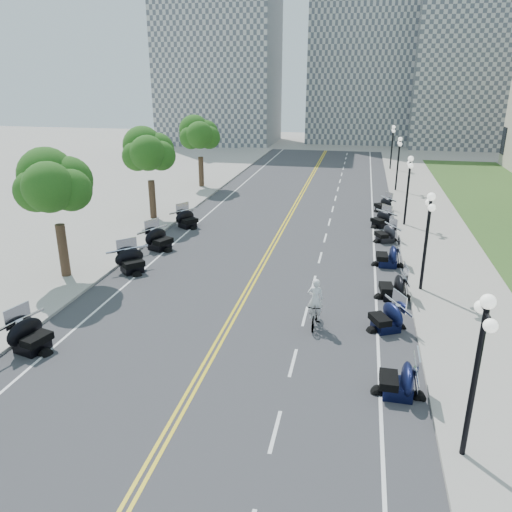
# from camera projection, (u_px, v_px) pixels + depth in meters

# --- Properties ---
(ground) EXTENTS (160.00, 160.00, 0.00)m
(ground) POSITION_uv_depth(u_px,v_px,m) (237.00, 310.00, 23.28)
(ground) COLOR gray
(road) EXTENTS (16.00, 90.00, 0.01)m
(road) POSITION_uv_depth(u_px,v_px,m) (274.00, 244.00, 32.49)
(road) COLOR #333335
(road) RESTS_ON ground
(centerline_yellow_a) EXTENTS (0.12, 90.00, 0.00)m
(centerline_yellow_a) POSITION_uv_depth(u_px,v_px,m) (272.00, 244.00, 32.51)
(centerline_yellow_a) COLOR yellow
(centerline_yellow_a) RESTS_ON road
(centerline_yellow_b) EXTENTS (0.12, 90.00, 0.00)m
(centerline_yellow_b) POSITION_uv_depth(u_px,v_px,m) (275.00, 244.00, 32.47)
(centerline_yellow_b) COLOR yellow
(centerline_yellow_b) RESTS_ON road
(edge_line_north) EXTENTS (0.12, 90.00, 0.00)m
(edge_line_north) POSITION_uv_depth(u_px,v_px,m) (374.00, 250.00, 31.26)
(edge_line_north) COLOR white
(edge_line_north) RESTS_ON road
(edge_line_south) EXTENTS (0.12, 90.00, 0.00)m
(edge_line_south) POSITION_uv_depth(u_px,v_px,m) (181.00, 238.00, 33.73)
(edge_line_south) COLOR white
(edge_line_south) RESTS_ON road
(lane_dash_4) EXTENTS (0.12, 2.00, 0.00)m
(lane_dash_4) POSITION_uv_depth(u_px,v_px,m) (275.00, 431.00, 15.29)
(lane_dash_4) COLOR white
(lane_dash_4) RESTS_ON road
(lane_dash_5) EXTENTS (0.12, 2.00, 0.00)m
(lane_dash_5) POSITION_uv_depth(u_px,v_px,m) (293.00, 362.00, 18.98)
(lane_dash_5) COLOR white
(lane_dash_5) RESTS_ON road
(lane_dash_6) EXTENTS (0.12, 2.00, 0.00)m
(lane_dash_6) POSITION_uv_depth(u_px,v_px,m) (305.00, 316.00, 22.66)
(lane_dash_6) COLOR white
(lane_dash_6) RESTS_ON road
(lane_dash_7) EXTENTS (0.12, 2.00, 0.00)m
(lane_dash_7) POSITION_uv_depth(u_px,v_px,m) (314.00, 283.00, 26.35)
(lane_dash_7) COLOR white
(lane_dash_7) RESTS_ON road
(lane_dash_8) EXTENTS (0.12, 2.00, 0.00)m
(lane_dash_8) POSITION_uv_depth(u_px,v_px,m) (320.00, 257.00, 30.03)
(lane_dash_8) COLOR white
(lane_dash_8) RESTS_ON road
(lane_dash_9) EXTENTS (0.12, 2.00, 0.00)m
(lane_dash_9) POSITION_uv_depth(u_px,v_px,m) (325.00, 238.00, 33.72)
(lane_dash_9) COLOR white
(lane_dash_9) RESTS_ON road
(lane_dash_10) EXTENTS (0.12, 2.00, 0.00)m
(lane_dash_10) POSITION_uv_depth(u_px,v_px,m) (329.00, 222.00, 37.40)
(lane_dash_10) COLOR white
(lane_dash_10) RESTS_ON road
(lane_dash_11) EXTENTS (0.12, 2.00, 0.00)m
(lane_dash_11) POSITION_uv_depth(u_px,v_px,m) (333.00, 209.00, 41.09)
(lane_dash_11) COLOR white
(lane_dash_11) RESTS_ON road
(lane_dash_12) EXTENTS (0.12, 2.00, 0.00)m
(lane_dash_12) POSITION_uv_depth(u_px,v_px,m) (336.00, 198.00, 44.77)
(lane_dash_12) COLOR white
(lane_dash_12) RESTS_ON road
(lane_dash_13) EXTENTS (0.12, 2.00, 0.00)m
(lane_dash_13) POSITION_uv_depth(u_px,v_px,m) (338.00, 189.00, 48.46)
(lane_dash_13) COLOR white
(lane_dash_13) RESTS_ON road
(lane_dash_14) EXTENTS (0.12, 2.00, 0.00)m
(lane_dash_14) POSITION_uv_depth(u_px,v_px,m) (340.00, 181.00, 52.14)
(lane_dash_14) COLOR white
(lane_dash_14) RESTS_ON road
(lane_dash_15) EXTENTS (0.12, 2.00, 0.00)m
(lane_dash_15) POSITION_uv_depth(u_px,v_px,m) (342.00, 174.00, 55.83)
(lane_dash_15) COLOR white
(lane_dash_15) RESTS_ON road
(lane_dash_16) EXTENTS (0.12, 2.00, 0.00)m
(lane_dash_16) POSITION_uv_depth(u_px,v_px,m) (343.00, 168.00, 59.51)
(lane_dash_16) COLOR white
(lane_dash_16) RESTS_ON road
(lane_dash_17) EXTENTS (0.12, 2.00, 0.00)m
(lane_dash_17) POSITION_uv_depth(u_px,v_px,m) (345.00, 163.00, 63.19)
(lane_dash_17) COLOR white
(lane_dash_17) RESTS_ON road
(lane_dash_18) EXTENTS (0.12, 2.00, 0.00)m
(lane_dash_18) POSITION_uv_depth(u_px,v_px,m) (346.00, 158.00, 66.88)
(lane_dash_18) COLOR white
(lane_dash_18) RESTS_ON road
(lane_dash_19) EXTENTS (0.12, 2.00, 0.00)m
(lane_dash_19) POSITION_uv_depth(u_px,v_px,m) (347.00, 154.00, 70.56)
(lane_dash_19) COLOR white
(lane_dash_19) RESTS_ON road
(sidewalk_north) EXTENTS (5.00, 90.00, 0.15)m
(sidewalk_north) POSITION_uv_depth(u_px,v_px,m) (443.00, 254.00, 30.44)
(sidewalk_north) COLOR #9E9991
(sidewalk_north) RESTS_ON ground
(sidewalk_south) EXTENTS (5.00, 90.00, 0.15)m
(sidewalk_south) POSITION_uv_depth(u_px,v_px,m) (124.00, 233.00, 34.50)
(sidewalk_south) COLOR #9E9991
(sidewalk_south) RESTS_ON ground
(distant_block_a) EXTENTS (18.00, 14.00, 26.00)m
(distant_block_a) POSITION_uv_depth(u_px,v_px,m) (220.00, 59.00, 79.48)
(distant_block_a) COLOR gray
(distant_block_a) RESTS_ON ground
(distant_block_b) EXTENTS (16.00, 12.00, 30.00)m
(distant_block_b) POSITION_uv_depth(u_px,v_px,m) (361.00, 46.00, 80.09)
(distant_block_b) COLOR gray
(distant_block_b) RESTS_ON ground
(distant_block_c) EXTENTS (20.00, 14.00, 22.00)m
(distant_block_c) POSITION_uv_depth(u_px,v_px,m) (481.00, 72.00, 75.20)
(distant_block_c) COLOR gray
(distant_block_c) RESTS_ON ground
(street_lamp_1) EXTENTS (0.50, 1.20, 4.90)m
(street_lamp_1) POSITION_uv_depth(u_px,v_px,m) (475.00, 380.00, 13.38)
(street_lamp_1) COLOR black
(street_lamp_1) RESTS_ON sidewalk_north
(street_lamp_2) EXTENTS (0.50, 1.20, 4.90)m
(street_lamp_2) POSITION_uv_depth(u_px,v_px,m) (426.00, 243.00, 24.43)
(street_lamp_2) COLOR black
(street_lamp_2) RESTS_ON sidewalk_north
(street_lamp_3) EXTENTS (0.50, 1.20, 4.90)m
(street_lamp_3) POSITION_uv_depth(u_px,v_px,m) (407.00, 191.00, 35.48)
(street_lamp_3) COLOR black
(street_lamp_3) RESTS_ON sidewalk_north
(street_lamp_4) EXTENTS (0.50, 1.20, 4.90)m
(street_lamp_4) POSITION_uv_depth(u_px,v_px,m) (398.00, 164.00, 46.54)
(street_lamp_4) COLOR black
(street_lamp_4) RESTS_ON sidewalk_north
(street_lamp_5) EXTENTS (0.50, 1.20, 4.90)m
(street_lamp_5) POSITION_uv_depth(u_px,v_px,m) (392.00, 148.00, 57.59)
(street_lamp_5) COLOR black
(street_lamp_5) RESTS_ON sidewalk_north
(tree_2) EXTENTS (4.80, 4.80, 9.20)m
(tree_2) POSITION_uv_depth(u_px,v_px,m) (55.00, 191.00, 25.45)
(tree_2) COLOR #235619
(tree_2) RESTS_ON sidewalk_south
(tree_3) EXTENTS (4.80, 4.80, 9.20)m
(tree_3) POSITION_uv_depth(u_px,v_px,m) (149.00, 157.00, 36.51)
(tree_3) COLOR #235619
(tree_3) RESTS_ON sidewalk_south
(tree_4) EXTENTS (4.80, 4.80, 9.20)m
(tree_4) POSITION_uv_depth(u_px,v_px,m) (200.00, 138.00, 47.56)
(tree_4) COLOR #235619
(tree_4) RESTS_ON sidewalk_south
(motorcycle_n_4) EXTENTS (1.98, 1.98, 1.37)m
(motorcycle_n_4) POSITION_uv_depth(u_px,v_px,m) (398.00, 378.00, 16.83)
(motorcycle_n_4) COLOR black
(motorcycle_n_4) RESTS_ON road
(motorcycle_n_5) EXTENTS (2.58, 2.58, 1.34)m
(motorcycle_n_5) POSITION_uv_depth(u_px,v_px,m) (387.00, 316.00, 21.25)
(motorcycle_n_5) COLOR black
(motorcycle_n_5) RESTS_ON road
(motorcycle_n_6) EXTENTS (2.17, 2.17, 1.37)m
(motorcycle_n_6) POSITION_uv_depth(u_px,v_px,m) (393.00, 286.00, 24.27)
(motorcycle_n_6) COLOR black
(motorcycle_n_6) RESTS_ON road
(motorcycle_n_7) EXTENTS (2.07, 2.07, 1.39)m
(motorcycle_n_7) POSITION_uv_depth(u_px,v_px,m) (388.00, 255.00, 28.49)
(motorcycle_n_7) COLOR black
(motorcycle_n_7) RESTS_ON road
(motorcycle_n_8) EXTENTS (2.44, 2.44, 1.28)m
(motorcycle_n_8) POSITION_uv_depth(u_px,v_px,m) (386.00, 233.00, 32.73)
(motorcycle_n_8) COLOR black
(motorcycle_n_8) RESTS_ON road
(motorcycle_n_9) EXTENTS (2.58, 2.58, 1.28)m
(motorcycle_n_9) POSITION_uv_depth(u_px,v_px,m) (381.00, 218.00, 36.00)
(motorcycle_n_9) COLOR black
(motorcycle_n_9) RESTS_ON road
(motorcycle_n_10) EXTENTS (2.44, 2.44, 1.23)m
(motorcycle_n_10) POSITION_uv_depth(u_px,v_px,m) (383.00, 204.00, 40.25)
(motorcycle_n_10) COLOR black
(motorcycle_n_10) RESTS_ON road
(motorcycle_s_4) EXTENTS (2.55, 2.55, 1.46)m
(motorcycle_s_4) POSITION_uv_depth(u_px,v_px,m) (30.00, 334.00, 19.61)
(motorcycle_s_4) COLOR black
(motorcycle_s_4) RESTS_ON road
(motorcycle_s_6) EXTENTS (2.94, 2.94, 1.45)m
(motorcycle_s_6) POSITION_uv_depth(u_px,v_px,m) (131.00, 260.00, 27.60)
(motorcycle_s_6) COLOR black
(motorcycle_s_6) RESTS_ON road
(motorcycle_s_7) EXTENTS (2.85, 2.85, 1.50)m
(motorcycle_s_7) POSITION_uv_depth(u_px,v_px,m) (159.00, 238.00, 31.24)
(motorcycle_s_7) COLOR black
(motorcycle_s_7) RESTS_ON road
(motorcycle_s_8) EXTENTS (2.76, 2.76, 1.39)m
(motorcycle_s_8) POSITION_uv_depth(u_px,v_px,m) (187.00, 218.00, 35.87)
(motorcycle_s_8) COLOR black
(motorcycle_s_8) RESTS_ON road
(bicycle) EXTENTS (0.58, 1.92, 1.15)m
(bicycle) POSITION_uv_depth(u_px,v_px,m) (315.00, 314.00, 21.57)
(bicycle) COLOR #A51414
(bicycle) RESTS_ON road
(cyclist_rider) EXTENTS (0.69, 0.45, 1.89)m
(cyclist_rider) POSITION_uv_depth(u_px,v_px,m) (316.00, 282.00, 21.06)
(cyclist_rider) COLOR silver
(cyclist_rider) RESTS_ON bicycle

